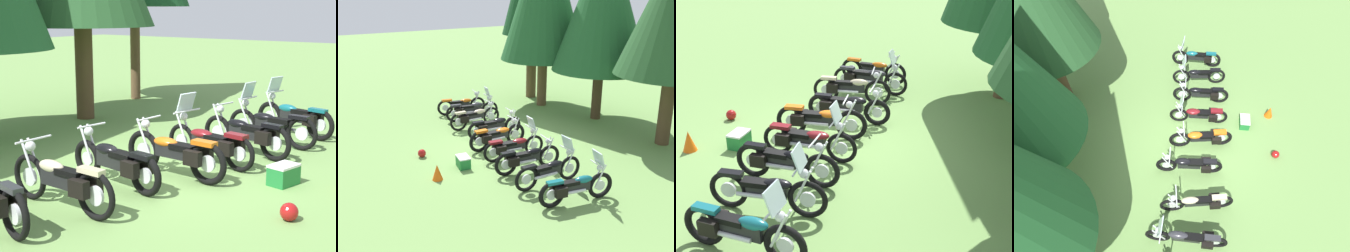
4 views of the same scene
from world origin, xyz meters
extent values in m
plane|color=#6B934C|center=(0.00, 0.00, 0.00)|extent=(80.00, 80.00, 0.00)
torus|color=black|center=(-3.18, 1.42, 0.36)|extent=(0.23, 0.73, 0.73)
cylinder|color=silver|center=(-3.18, 1.42, 0.36)|extent=(0.10, 0.29, 0.28)
torus|color=black|center=(-3.47, -0.15, 0.36)|extent=(0.23, 0.73, 0.73)
cylinder|color=silver|center=(-3.47, -0.15, 0.36)|extent=(0.10, 0.29, 0.28)
cube|color=black|center=(-3.33, 0.64, 0.48)|extent=(0.32, 0.81, 0.26)
ellipsoid|color=#2D2D33|center=(-3.28, 0.85, 0.63)|extent=(0.32, 0.59, 0.20)
cube|color=black|center=(-3.37, 0.42, 0.60)|extent=(0.30, 0.56, 0.10)
cube|color=#2D2D33|center=(-3.46, -0.07, 0.71)|extent=(0.24, 0.46, 0.08)
cylinder|color=silver|center=(-3.25, 1.37, 0.66)|extent=(0.11, 0.34, 0.65)
cylinder|color=silver|center=(-3.12, 1.35, 0.66)|extent=(0.11, 0.34, 0.65)
cylinder|color=silver|center=(-3.20, 1.28, 1.00)|extent=(0.74, 0.17, 0.04)
sphere|color=silver|center=(-3.19, 1.37, 0.88)|extent=(0.20, 0.20, 0.17)
cylinder|color=silver|center=(-3.25, 0.44, 0.38)|extent=(0.23, 0.79, 0.08)
cube|color=silver|center=(-3.20, 1.30, 1.18)|extent=(0.46, 0.23, 0.39)
cube|color=black|center=(-3.57, 0.07, 0.46)|extent=(0.20, 0.34, 0.26)
cube|color=black|center=(-3.30, 0.02, 0.46)|extent=(0.20, 0.34, 0.26)
torus|color=black|center=(-2.32, 0.97, 0.38)|extent=(0.10, 0.75, 0.75)
cylinder|color=silver|center=(-2.32, 0.97, 0.38)|extent=(0.05, 0.30, 0.30)
torus|color=black|center=(-2.34, -0.51, 0.38)|extent=(0.10, 0.75, 0.75)
cylinder|color=silver|center=(-2.34, -0.51, 0.38)|extent=(0.05, 0.30, 0.30)
cube|color=black|center=(-2.33, 0.23, 0.49)|extent=(0.18, 0.73, 0.26)
ellipsoid|color=beige|center=(-2.33, 0.43, 0.65)|extent=(0.22, 0.52, 0.20)
cube|color=black|center=(-2.33, 0.03, 0.62)|extent=(0.21, 0.49, 0.10)
cube|color=beige|center=(-2.34, -0.43, 0.73)|extent=(0.16, 0.44, 0.08)
cylinder|color=silver|center=(-2.39, 0.91, 0.67)|extent=(0.05, 0.34, 0.65)
cylinder|color=silver|center=(-2.26, 0.91, 0.67)|extent=(0.05, 0.34, 0.65)
cylinder|color=silver|center=(-2.32, 0.83, 1.01)|extent=(0.69, 0.04, 0.04)
sphere|color=silver|center=(-2.32, 0.92, 0.89)|extent=(0.17, 0.17, 0.17)
cylinder|color=silver|center=(-2.23, 0.07, 0.40)|extent=(0.09, 0.73, 0.08)
cube|color=black|center=(-2.47, -0.31, 0.48)|extent=(0.14, 0.32, 0.26)
cube|color=black|center=(-2.20, -0.31, 0.48)|extent=(0.14, 0.32, 0.26)
torus|color=black|center=(-0.92, 1.09, 0.35)|extent=(0.20, 0.70, 0.69)
cylinder|color=silver|center=(-0.92, 1.09, 0.35)|extent=(0.08, 0.26, 0.26)
torus|color=black|center=(-1.10, -0.42, 0.35)|extent=(0.20, 0.70, 0.69)
cylinder|color=silver|center=(-1.10, -0.42, 0.35)|extent=(0.08, 0.26, 0.26)
cube|color=black|center=(-1.01, 0.34, 0.46)|extent=(0.29, 0.77, 0.26)
ellipsoid|color=black|center=(-0.99, 0.54, 0.62)|extent=(0.32, 0.56, 0.20)
cube|color=black|center=(-1.03, 0.13, 0.59)|extent=(0.30, 0.52, 0.10)
cube|color=black|center=(-1.09, -0.34, 0.66)|extent=(0.24, 0.46, 0.08)
cylinder|color=silver|center=(-1.01, 1.04, 0.64)|extent=(0.08, 0.34, 0.65)
cylinder|color=silver|center=(-0.85, 1.02, 0.64)|extent=(0.08, 0.34, 0.65)
cylinder|color=silver|center=(-0.94, 0.95, 0.98)|extent=(0.61, 0.11, 0.04)
sphere|color=silver|center=(-0.93, 1.04, 0.86)|extent=(0.19, 0.19, 0.17)
cylinder|color=silver|center=(-0.90, 0.16, 0.37)|extent=(0.16, 0.75, 0.08)
cube|color=black|center=(-1.24, -0.20, 0.45)|extent=(0.18, 0.33, 0.26)
cube|color=black|center=(-0.91, -0.24, 0.45)|extent=(0.18, 0.33, 0.26)
torus|color=black|center=(0.04, 0.56, 0.38)|extent=(0.14, 0.77, 0.77)
cylinder|color=silver|center=(0.04, 0.56, 0.38)|extent=(0.06, 0.29, 0.29)
torus|color=black|center=(0.00, -0.91, 0.38)|extent=(0.14, 0.77, 0.77)
cylinder|color=silver|center=(0.00, -0.91, 0.38)|extent=(0.06, 0.29, 0.29)
cube|color=black|center=(0.02, -0.17, 0.48)|extent=(0.24, 0.73, 0.23)
ellipsoid|color=#D16014|center=(0.03, 0.03, 0.62)|extent=(0.29, 0.53, 0.18)
cube|color=black|center=(0.01, -0.37, 0.59)|extent=(0.27, 0.49, 0.10)
cube|color=#D16014|center=(0.00, -0.83, 0.74)|extent=(0.22, 0.45, 0.08)
cylinder|color=silver|center=(-0.04, 0.51, 0.68)|extent=(0.05, 0.34, 0.65)
cylinder|color=silver|center=(0.12, 0.50, 0.68)|extent=(0.05, 0.34, 0.65)
cylinder|color=silver|center=(0.04, 0.42, 1.02)|extent=(0.63, 0.05, 0.04)
sphere|color=silver|center=(0.04, 0.51, 0.90)|extent=(0.18, 0.18, 0.17)
cylinder|color=silver|center=(0.15, -0.34, 0.40)|extent=(0.10, 0.73, 0.08)
cube|color=black|center=(-0.17, -0.70, 0.48)|extent=(0.15, 0.32, 0.26)
cube|color=black|center=(0.18, -0.71, 0.48)|extent=(0.15, 0.32, 0.26)
torus|color=black|center=(1.21, 0.52, 0.35)|extent=(0.19, 0.71, 0.70)
cylinder|color=silver|center=(1.21, 0.52, 0.35)|extent=(0.09, 0.28, 0.27)
torus|color=black|center=(1.01, -0.95, 0.35)|extent=(0.19, 0.71, 0.70)
cylinder|color=silver|center=(1.01, -0.95, 0.35)|extent=(0.09, 0.28, 0.27)
cube|color=black|center=(1.11, -0.22, 0.45)|extent=(0.32, 0.76, 0.22)
ellipsoid|color=maroon|center=(1.14, -0.01, 0.59)|extent=(0.35, 0.56, 0.17)
cube|color=black|center=(1.08, -0.42, 0.56)|extent=(0.33, 0.52, 0.10)
cube|color=maroon|center=(1.02, -0.87, 0.68)|extent=(0.26, 0.46, 0.08)
cylinder|color=silver|center=(1.12, 0.47, 0.65)|extent=(0.09, 0.34, 0.65)
cylinder|color=silver|center=(1.29, 0.45, 0.65)|extent=(0.09, 0.34, 0.65)
cylinder|color=silver|center=(1.19, 0.38, 0.98)|extent=(0.76, 0.14, 0.04)
sphere|color=silver|center=(1.20, 0.47, 0.86)|extent=(0.19, 0.19, 0.17)
cylinder|color=silver|center=(1.22, -0.40, 0.37)|extent=(0.18, 0.74, 0.08)
cube|color=silver|center=(1.19, 0.40, 1.16)|extent=(0.46, 0.21, 0.39)
cube|color=black|center=(0.86, -0.73, 0.45)|extent=(0.18, 0.34, 0.26)
cube|color=black|center=(1.21, -0.78, 0.45)|extent=(0.18, 0.34, 0.26)
torus|color=black|center=(2.28, 0.31, 0.37)|extent=(0.21, 0.75, 0.74)
cylinder|color=silver|center=(2.28, 0.31, 0.37)|extent=(0.09, 0.29, 0.28)
torus|color=black|center=(2.07, -1.17, 0.37)|extent=(0.21, 0.75, 0.74)
cylinder|color=silver|center=(2.07, -1.17, 0.37)|extent=(0.09, 0.29, 0.28)
cube|color=black|center=(2.17, -0.43, 0.48)|extent=(0.29, 0.76, 0.24)
ellipsoid|color=black|center=(2.20, -0.22, 0.63)|extent=(0.30, 0.55, 0.19)
cube|color=black|center=(2.14, -0.63, 0.60)|extent=(0.28, 0.52, 0.10)
cube|color=black|center=(2.08, -1.09, 0.71)|extent=(0.23, 0.46, 0.08)
cylinder|color=silver|center=(2.20, 0.26, 0.67)|extent=(0.09, 0.34, 0.65)
cylinder|color=silver|center=(2.34, 0.24, 0.67)|extent=(0.09, 0.34, 0.65)
cylinder|color=silver|center=(2.26, 0.17, 1.00)|extent=(0.63, 0.13, 0.04)
sphere|color=silver|center=(2.27, 0.26, 0.88)|extent=(0.19, 0.19, 0.17)
cylinder|color=silver|center=(2.27, -0.61, 0.39)|extent=(0.18, 0.74, 0.08)
cube|color=black|center=(1.95, -0.95, 0.47)|extent=(0.18, 0.34, 0.26)
cube|color=black|center=(2.24, -0.99, 0.47)|extent=(0.18, 0.34, 0.26)
torus|color=black|center=(3.30, 0.26, 0.37)|extent=(0.14, 0.74, 0.74)
cylinder|color=silver|center=(3.30, 0.26, 0.37)|extent=(0.07, 0.29, 0.29)
torus|color=black|center=(3.21, -1.23, 0.37)|extent=(0.14, 0.74, 0.74)
cylinder|color=silver|center=(3.21, -1.23, 0.37)|extent=(0.07, 0.29, 0.29)
cube|color=black|center=(3.25, -0.48, 0.47)|extent=(0.24, 0.75, 0.23)
ellipsoid|color=black|center=(3.27, -0.28, 0.61)|extent=(0.27, 0.54, 0.18)
cube|color=black|center=(3.24, -0.69, 0.58)|extent=(0.25, 0.51, 0.10)
cube|color=black|center=(3.21, -1.15, 0.72)|extent=(0.20, 0.45, 0.08)
cylinder|color=silver|center=(3.22, 0.21, 0.67)|extent=(0.06, 0.34, 0.65)
cylinder|color=silver|center=(3.37, 0.20, 0.67)|extent=(0.06, 0.34, 0.65)
cylinder|color=silver|center=(3.29, 0.12, 1.00)|extent=(0.65, 0.07, 0.04)
sphere|color=silver|center=(3.30, 0.21, 0.88)|extent=(0.18, 0.18, 0.17)
cylinder|color=silver|center=(3.36, -0.65, 0.39)|extent=(0.12, 0.74, 0.08)
cube|color=silver|center=(3.29, 0.14, 1.18)|extent=(0.45, 0.18, 0.39)
torus|color=black|center=(4.58, 0.22, 0.37)|extent=(0.27, 0.75, 0.74)
cylinder|color=silver|center=(4.58, 0.22, 0.37)|extent=(0.10, 0.28, 0.28)
torus|color=black|center=(4.29, -1.21, 0.37)|extent=(0.27, 0.75, 0.74)
cylinder|color=silver|center=(4.29, -1.21, 0.37)|extent=(0.10, 0.28, 0.28)
cube|color=black|center=(4.43, -0.50, 0.48)|extent=(0.32, 0.74, 0.25)
ellipsoid|color=#14606B|center=(4.47, -0.30, 0.64)|extent=(0.32, 0.55, 0.20)
cube|color=black|center=(4.39, -0.69, 0.61)|extent=(0.30, 0.51, 0.10)
cube|color=#14606B|center=(4.30, -1.13, 0.71)|extent=(0.25, 0.46, 0.08)
cylinder|color=silver|center=(4.50, 0.17, 0.67)|extent=(0.11, 0.34, 0.65)
cylinder|color=silver|center=(4.63, 0.15, 0.67)|extent=(0.11, 0.34, 0.65)
cylinder|color=silver|center=(4.55, 0.08, 1.00)|extent=(0.63, 0.16, 0.04)
sphere|color=silver|center=(4.57, 0.17, 0.88)|extent=(0.20, 0.20, 0.17)
cylinder|color=silver|center=(4.51, -0.68, 0.39)|extent=(0.22, 0.72, 0.08)
cube|color=silver|center=(4.56, 0.10, 1.18)|extent=(0.46, 0.24, 0.39)
cube|color=black|center=(4.19, -0.99, 0.47)|extent=(0.20, 0.34, 0.26)
cube|color=black|center=(4.47, -1.04, 0.47)|extent=(0.20, 0.34, 0.26)
cylinder|color=#42301E|center=(-0.60, 5.21, 1.06)|extent=(0.42, 0.42, 2.11)
cylinder|color=#4C3823|center=(2.91, 5.07, 1.27)|extent=(0.49, 0.49, 2.54)
cylinder|color=brown|center=(6.36, 6.16, 1.54)|extent=(0.33, 0.33, 3.08)
cube|color=#1E7233|center=(0.81, -1.95, 0.16)|extent=(0.58, 0.44, 0.32)
cube|color=silver|center=(0.81, -1.95, 0.34)|extent=(0.59, 0.45, 0.04)
cone|color=#EA590F|center=(1.19, -3.01, 0.24)|extent=(0.32, 0.32, 0.48)
sphere|color=maroon|center=(-0.66, -2.74, 0.14)|extent=(0.27, 0.27, 0.27)
camera|label=1|loc=(-7.62, -5.81, 3.01)|focal=58.09mm
camera|label=2|loc=(11.45, -7.27, 5.41)|focal=43.67mm
camera|label=3|loc=(10.00, 1.98, 4.87)|focal=49.60mm
camera|label=4|loc=(-5.59, 0.92, 8.50)|focal=29.94mm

